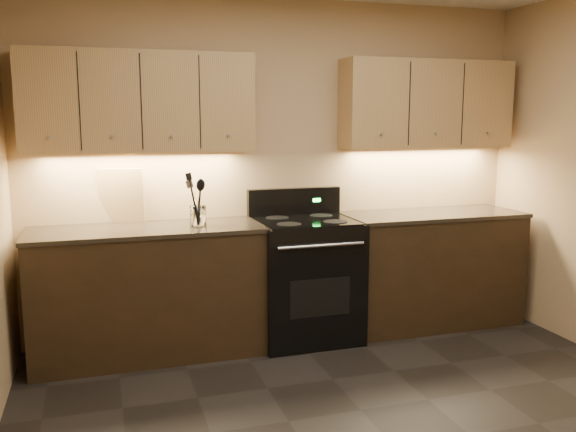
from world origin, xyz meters
name	(u,v)px	position (x,y,z in m)	size (l,w,h in m)	color
wall_back	(283,168)	(0.00, 2.00, 1.30)	(4.00, 0.04, 2.60)	tan
counter_left	(148,292)	(-1.10, 1.70, 0.47)	(1.62, 0.62, 0.93)	black
counter_right	(430,268)	(1.18, 1.70, 0.47)	(1.46, 0.62, 0.93)	black
stove	(305,277)	(0.08, 1.68, 0.48)	(0.76, 0.68, 1.14)	black
upper_cab_left	(140,102)	(-1.10, 1.85, 1.80)	(1.60, 0.30, 0.70)	tan
upper_cab_right	(427,104)	(1.18, 1.85, 1.80)	(1.44, 0.30, 0.70)	tan
outlet_plate	(114,197)	(-1.30, 1.99, 1.12)	(0.09, 0.01, 0.12)	#B2B5BA
utensil_crock	(198,216)	(-0.74, 1.67, 1.00)	(0.12, 0.12, 0.14)	white
cutting_board	(122,196)	(-1.24, 1.97, 1.13)	(0.32, 0.02, 0.40)	tan
wooden_spoon	(193,202)	(-0.77, 1.67, 1.10)	(0.06, 0.06, 0.32)	tan
black_spoon	(197,201)	(-0.73, 1.69, 1.10)	(0.06, 0.06, 0.31)	black
black_turner	(198,197)	(-0.73, 1.66, 1.14)	(0.08, 0.08, 0.38)	black
steel_spatula	(201,200)	(-0.71, 1.68, 1.11)	(0.08, 0.08, 0.33)	silver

